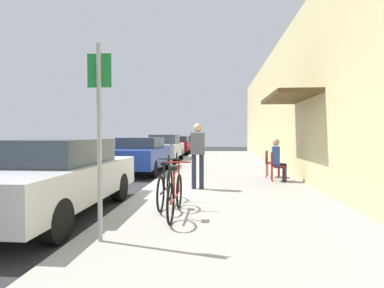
{
  "coord_description": "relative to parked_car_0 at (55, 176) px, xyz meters",
  "views": [
    {
      "loc": [
        1.94,
        -7.69,
        1.53
      ],
      "look_at": [
        0.58,
        8.5,
        1.02
      ],
      "focal_mm": 28.01,
      "sensor_mm": 36.0,
      "label": 1
    }
  ],
  "objects": [
    {
      "name": "ground_plane",
      "position": [
        1.1,
        2.31,
        -0.75
      ],
      "size": [
        60.0,
        60.0,
        0.0
      ],
      "primitive_type": "plane",
      "color": "#2D2D30"
    },
    {
      "name": "sidewalk_slab",
      "position": [
        3.35,
        4.31,
        -0.69
      ],
      "size": [
        4.5,
        32.0,
        0.12
      ],
      "primitive_type": "cube",
      "color": "#9E9B93",
      "rests_on": "ground_plane"
    },
    {
      "name": "building_facade",
      "position": [
        5.75,
        4.3,
        1.97
      ],
      "size": [
        1.4,
        32.0,
        5.44
      ],
      "color": "beige",
      "rests_on": "ground_plane"
    },
    {
      "name": "parked_car_0",
      "position": [
        0.0,
        0.0,
        0.0
      ],
      "size": [
        1.8,
        4.4,
        1.44
      ],
      "color": "#B7B7BC",
      "rests_on": "ground_plane"
    },
    {
      "name": "parked_car_1",
      "position": [
        0.0,
        6.36,
        -0.0
      ],
      "size": [
        1.8,
        4.4,
        1.41
      ],
      "color": "navy",
      "rests_on": "ground_plane"
    },
    {
      "name": "parked_car_2",
      "position": [
        0.0,
        11.79,
        0.03
      ],
      "size": [
        1.8,
        4.4,
        1.53
      ],
      "color": "silver",
      "rests_on": "ground_plane"
    },
    {
      "name": "parked_car_3",
      "position": [
        -0.0,
        18.09,
        -0.01
      ],
      "size": [
        1.8,
        4.4,
        1.39
      ],
      "color": "maroon",
      "rests_on": "ground_plane"
    },
    {
      "name": "parked_car_4",
      "position": [
        0.0,
        23.42,
        -0.02
      ],
      "size": [
        1.8,
        4.4,
        1.4
      ],
      "color": "navy",
      "rests_on": "ground_plane"
    },
    {
      "name": "parking_meter",
      "position": [
        1.55,
        4.26,
        0.14
      ],
      "size": [
        0.12,
        0.1,
        1.32
      ],
      "color": "slate",
      "rests_on": "sidewalk_slab"
    },
    {
      "name": "street_sign",
      "position": [
        1.5,
        -1.57,
        0.89
      ],
      "size": [
        0.32,
        0.06,
        2.6
      ],
      "color": "gray",
      "rests_on": "sidewalk_slab"
    },
    {
      "name": "bicycle_0",
      "position": [
        2.32,
        -0.26,
        -0.27
      ],
      "size": [
        0.46,
        1.71,
        0.9
      ],
      "color": "black",
      "rests_on": "sidewalk_slab"
    },
    {
      "name": "bicycle_1",
      "position": [
        2.02,
        0.49,
        -0.27
      ],
      "size": [
        0.46,
        1.71,
        0.9
      ],
      "color": "black",
      "rests_on": "sidewalk_slab"
    },
    {
      "name": "cafe_chair_0",
      "position": [
        4.81,
        3.84,
        -0.12
      ],
      "size": [
        0.49,
        0.49,
        0.87
      ],
      "color": "maroon",
      "rests_on": "sidewalk_slab"
    },
    {
      "name": "seated_patron_0",
      "position": [
        4.87,
        3.83,
        0.07
      ],
      "size": [
        0.46,
        0.4,
        1.29
      ],
      "color": "#232838",
      "rests_on": "sidewalk_slab"
    },
    {
      "name": "cafe_chair_1",
      "position": [
        4.82,
        4.73,
        -0.12
      ],
      "size": [
        0.55,
        0.55,
        0.87
      ],
      "color": "maroon",
      "rests_on": "sidewalk_slab"
    },
    {
      "name": "pedestrian_standing",
      "position": [
        2.54,
        2.35,
        0.37
      ],
      "size": [
        0.36,
        0.22,
        1.7
      ],
      "color": "#232838",
      "rests_on": "sidewalk_slab"
    }
  ]
}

